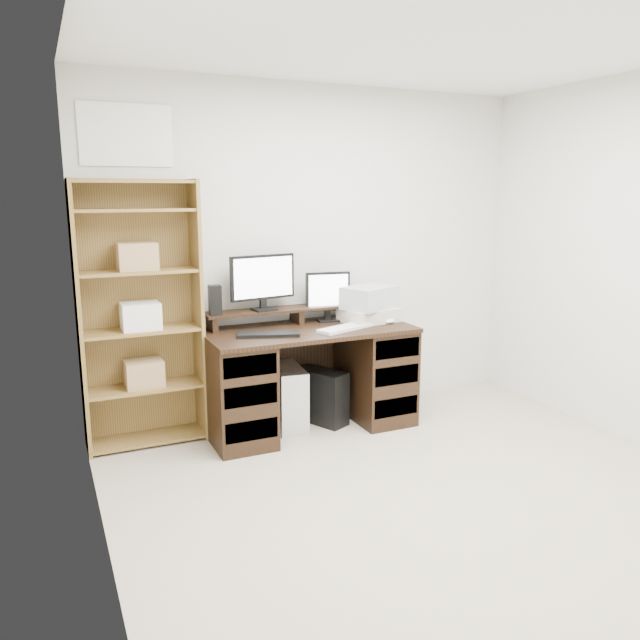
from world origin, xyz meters
TOP-DOWN VIEW (x-y plane):
  - room at (-0.00, 0.00)m, footprint 3.54×4.04m
  - desk at (-0.21, 1.64)m, footprint 1.50×0.70m
  - riser_shelf at (-0.21, 1.85)m, footprint 1.40×0.22m
  - monitor_wide at (-0.48, 1.85)m, footprint 0.51×0.15m
  - monitor_small at (0.03, 1.82)m, footprint 0.34×0.15m
  - speaker at (-0.84, 1.81)m, footprint 0.09×0.09m
  - keyboard_black at (-0.56, 1.53)m, footprint 0.45×0.26m
  - keyboard_white at (0.02, 1.50)m, footprint 0.48×0.29m
  - mouse at (0.41, 1.54)m, footprint 0.09×0.06m
  - printer at (0.31, 1.67)m, footprint 0.45×0.36m
  - basket at (0.31, 1.67)m, footprint 0.47×0.41m
  - tower_silver at (-0.35, 1.71)m, footprint 0.26×0.48m
  - tower_black at (-0.08, 1.68)m, footprint 0.33×0.44m
  - bookshelf at (-1.35, 1.86)m, footprint 0.80×0.30m

SIDE VIEW (x-z plane):
  - tower_black at x=-0.08m, z-range 0.00..0.41m
  - tower_silver at x=-0.35m, z-range 0.00..0.46m
  - desk at x=-0.21m, z-range 0.01..0.76m
  - keyboard_white at x=0.02m, z-range 0.75..0.77m
  - keyboard_black at x=-0.56m, z-range 0.75..0.77m
  - mouse at x=0.41m, z-range 0.75..0.78m
  - printer at x=0.31m, z-range 0.75..0.85m
  - riser_shelf at x=-0.21m, z-range 0.78..0.90m
  - bookshelf at x=-1.35m, z-range 0.02..1.82m
  - basket at x=0.31m, z-range 0.85..1.02m
  - monitor_small at x=0.03m, z-range 0.77..1.14m
  - speaker at x=-0.84m, z-range 0.87..1.08m
  - monitor_wide at x=-0.48m, z-range 0.89..1.30m
  - room at x=0.00m, z-range -0.02..2.52m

